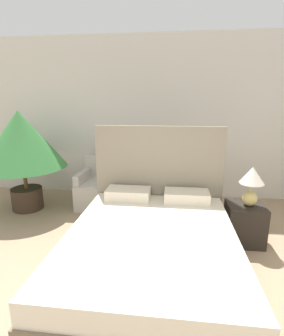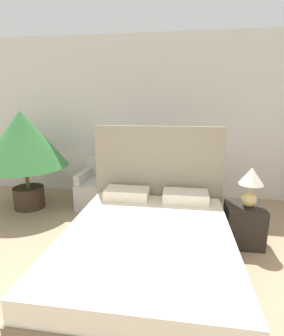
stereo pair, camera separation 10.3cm
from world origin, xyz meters
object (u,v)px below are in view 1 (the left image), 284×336
at_px(bed, 152,245).
at_px(armchair_near_window_right, 159,193).
at_px(side_table, 128,194).
at_px(armchair_near_window_left, 99,190).
at_px(nightstand, 244,224).
at_px(potted_palm, 21,143).
at_px(table_lamp, 252,181).

height_order(bed, armchair_near_window_right, bed).
relative_size(armchair_near_window_right, side_table, 1.69).
relative_size(armchair_near_window_left, nightstand, 1.60).
bearing_deg(armchair_near_window_left, armchair_near_window_right, 0.46).
relative_size(bed, potted_palm, 1.36).
bearing_deg(table_lamp, nightstand, 151.53).
xyz_separation_m(armchair_near_window_left, table_lamp, (2.20, -1.00, 0.56)).
bearing_deg(bed, side_table, 108.09).
xyz_separation_m(bed, side_table, (-0.54, 1.65, -0.05)).
bearing_deg(table_lamp, bed, -148.38).
relative_size(armchair_near_window_right, table_lamp, 1.66).
bearing_deg(nightstand, table_lamp, -28.47).
xyz_separation_m(bed, table_lamp, (1.14, 0.70, 0.53)).
relative_size(armchair_near_window_left, side_table, 1.69).
xyz_separation_m(armchair_near_window_left, armchair_near_window_right, (1.04, -0.00, 0.00)).
xyz_separation_m(armchair_near_window_left, potted_palm, (-1.16, -0.30, 0.86)).
relative_size(armchair_near_window_right, nightstand, 1.60).
relative_size(bed, armchair_near_window_right, 2.70).
bearing_deg(potted_palm, armchair_near_window_right, 7.80).
distance_m(bed, side_table, 1.74).
distance_m(armchair_near_window_left, side_table, 0.52).
height_order(armchair_near_window_left, potted_palm, potted_palm).
bearing_deg(bed, nightstand, 32.81).
xyz_separation_m(nightstand, side_table, (-1.66, 0.93, -0.01)).
xyz_separation_m(armchair_near_window_left, nightstand, (2.17, -0.99, -0.01)).
distance_m(armchair_near_window_left, armchair_near_window_right, 1.04).
height_order(potted_palm, nightstand, potted_palm).
bearing_deg(bed, potted_palm, 147.54).
bearing_deg(bed, table_lamp, 31.62).
relative_size(armchair_near_window_left, potted_palm, 0.50).
xyz_separation_m(bed, armchair_near_window_right, (-0.02, 1.71, -0.03)).
bearing_deg(side_table, table_lamp, -29.42).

